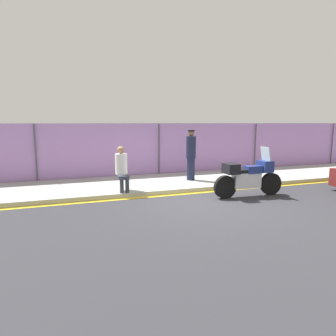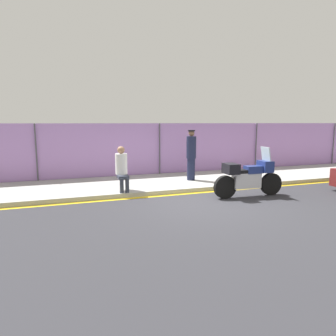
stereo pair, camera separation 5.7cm
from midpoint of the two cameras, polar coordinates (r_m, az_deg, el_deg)
The scene contains 7 objects.
ground_plane at distance 8.59m, azimuth 6.81°, elevation -6.42°, with size 120.00×120.00×0.00m, color #2D2D33.
sidewalk at distance 10.98m, azimuth 0.61°, elevation -2.66°, with size 34.49×3.05×0.14m.
curb_paint_stripe at distance 9.53m, azimuth 3.95°, elevation -4.85°, with size 34.49×0.18×0.01m.
storefront_fence at distance 12.35m, azimuth -1.96°, elevation 3.41°, with size 32.76×0.17×2.20m.
motorcycle at distance 9.31m, azimuth 14.87°, elevation -1.66°, with size 2.26×0.55×1.50m.
officer_standing at distance 10.90m, azimuth 4.24°, elevation 2.60°, with size 0.35×0.35×1.82m.
person_seated_on_curb at distance 9.32m, azimuth -8.98°, elevation 0.36°, with size 0.37×0.69×1.37m.
Camera 1 is at (-3.72, -7.42, 2.23)m, focal length 32.00 mm.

